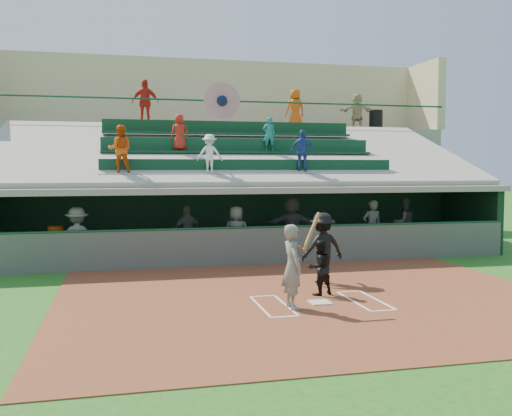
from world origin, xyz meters
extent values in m
plane|color=#215919|center=(0.00, 0.00, 0.00)|extent=(100.00, 100.00, 0.00)
cube|color=brown|center=(0.00, 0.50, 0.01)|extent=(11.00, 9.00, 0.02)
cube|color=silver|center=(0.00, 0.00, 0.04)|extent=(0.43, 0.43, 0.03)
cube|color=silver|center=(-0.75, 0.00, 0.02)|extent=(0.05, 1.80, 0.01)
cube|color=white|center=(0.75, 0.00, 0.02)|extent=(0.05, 1.80, 0.01)
cube|color=silver|center=(-1.30, 0.00, 0.02)|extent=(0.05, 1.80, 0.01)
cube|color=white|center=(1.30, 0.00, 0.02)|extent=(0.05, 1.80, 0.01)
cube|color=white|center=(-1.02, 0.90, 0.02)|extent=(0.60, 0.05, 0.01)
cube|color=white|center=(1.02, 0.90, 0.02)|extent=(0.60, 0.05, 0.01)
cube|color=white|center=(-1.02, -0.90, 0.02)|extent=(0.60, 0.05, 0.01)
cube|color=white|center=(1.02, -0.90, 0.02)|extent=(0.60, 0.05, 0.01)
cube|color=#9A978C|center=(0.00, 6.75, 0.02)|extent=(16.00, 3.50, 0.04)
cube|color=gray|center=(0.00, 13.50, 2.30)|extent=(20.00, 3.00, 4.60)
cube|color=#515651|center=(0.00, 5.00, 0.55)|extent=(16.00, 0.06, 1.10)
cylinder|color=#154426|center=(0.00, 5.00, 1.12)|extent=(16.00, 0.08, 0.08)
cube|color=black|center=(0.00, 8.50, 1.10)|extent=(16.00, 0.25, 2.20)
cube|color=black|center=(8.00, 6.75, 1.10)|extent=(0.25, 3.50, 2.20)
cube|color=gray|center=(0.00, 6.75, 2.20)|extent=(16.40, 3.90, 0.18)
cube|color=gray|center=(0.00, 10.25, 1.15)|extent=(16.40, 3.50, 2.30)
cube|color=gray|center=(0.00, 11.90, 2.30)|extent=(16.40, 0.30, 4.60)
cube|color=gray|center=(0.00, 8.60, 3.45)|extent=(16.40, 6.51, 2.37)
cube|color=#0B331A|center=(0.00, 6.20, 2.65)|extent=(9.40, 0.42, 0.08)
cube|color=#0B321E|center=(0.00, 6.40, 2.91)|extent=(9.40, 0.06, 0.45)
cube|color=#0C351F|center=(0.00, 8.10, 3.40)|extent=(9.40, 0.42, 0.08)
cube|color=#0D3B20|center=(0.00, 8.30, 3.66)|extent=(9.40, 0.06, 0.45)
cube|color=#0C351F|center=(0.00, 10.00, 4.15)|extent=(9.40, 0.42, 0.08)
cube|color=#0C351A|center=(0.00, 10.20, 4.41)|extent=(9.40, 0.06, 0.45)
imported|color=#CD490C|center=(-4.06, 6.30, 3.41)|extent=(0.72, 0.57, 1.45)
imported|color=silver|center=(-1.38, 6.30, 3.29)|extent=(0.85, 0.57, 1.21)
imported|color=navy|center=(1.63, 6.30, 3.39)|extent=(0.88, 0.53, 1.40)
imported|color=#A21E12|center=(-2.11, 8.20, 4.06)|extent=(0.63, 0.43, 1.24)
imported|color=#19736C|center=(1.01, 8.20, 4.04)|extent=(0.46, 0.32, 1.20)
cylinder|color=#123B24|center=(0.00, 12.00, 5.60)|extent=(20.00, 0.07, 0.07)
cylinder|color=#AE1826|center=(0.00, 11.98, 5.60)|extent=(1.50, 0.06, 1.50)
sphere|color=#0D1637|center=(0.00, 11.95, 5.60)|extent=(0.44, 0.44, 0.44)
cube|color=tan|center=(0.00, 15.00, 6.20)|extent=(20.00, 0.40, 3.20)
cube|color=#C8B385|center=(10.00, 13.50, 6.20)|extent=(0.40, 3.00, 3.20)
imported|color=#5E615B|center=(-0.70, -0.30, 0.88)|extent=(0.45, 0.65, 1.71)
cylinder|color=olive|center=(-0.35, -0.45, 1.60)|extent=(0.56, 0.54, 0.75)
sphere|color=brown|center=(-0.57, -0.30, 1.25)|extent=(0.10, 0.10, 0.10)
imported|color=black|center=(0.25, 0.76, 0.64)|extent=(0.70, 0.61, 1.23)
imported|color=black|center=(0.78, 2.03, 0.89)|extent=(1.21, 0.82, 1.74)
cube|color=brown|center=(0.09, 8.13, 0.27)|extent=(15.22, 3.92, 0.47)
cube|color=white|center=(-6.00, 6.34, 0.38)|extent=(0.83, 0.66, 0.68)
cylinder|color=#C34E0B|center=(-5.95, 6.34, 0.94)|extent=(0.45, 0.45, 0.45)
imported|color=#575954|center=(-5.28, 5.44, 0.90)|extent=(1.16, 0.71, 1.73)
imported|color=#525550|center=(-2.07, 6.38, 0.88)|extent=(1.04, 0.59, 1.67)
imported|color=#535550|center=(-0.66, 5.69, 0.88)|extent=(0.97, 0.83, 1.68)
imported|color=#545752|center=(1.42, 6.76, 0.99)|extent=(1.83, 0.86, 1.89)
imported|color=#585B56|center=(3.97, 6.09, 0.93)|extent=(0.66, 0.44, 1.77)
imported|color=#525450|center=(5.59, 7.00, 0.94)|extent=(0.94, 0.77, 1.79)
cylinder|color=black|center=(7.37, 13.19, 5.06)|extent=(0.61, 0.61, 0.91)
imported|color=red|center=(-3.06, 12.36, 5.51)|extent=(1.12, 0.58, 1.83)
imported|color=#C7480B|center=(3.48, 13.14, 5.47)|extent=(0.90, 0.63, 1.75)
imported|color=tan|center=(6.39, 13.09, 5.42)|extent=(1.59, 0.82, 1.64)
camera|label=1|loc=(-4.02, -11.20, 2.86)|focal=40.00mm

